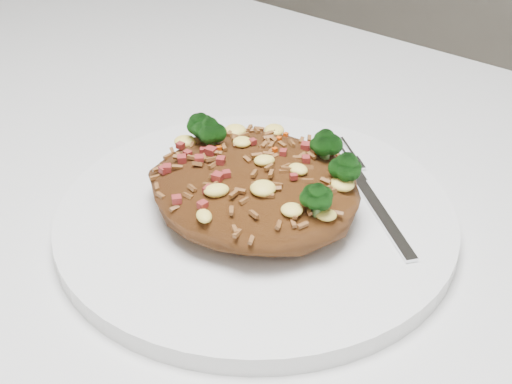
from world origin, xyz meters
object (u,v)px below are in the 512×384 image
at_px(plate, 256,217).
at_px(fried_rice, 257,177).
at_px(dining_table, 266,353).
at_px(fork, 371,198).

bearing_deg(plate, fried_rice, 65.31).
distance_m(dining_table, fried_rice, 0.14).
bearing_deg(fork, fried_rice, -95.92).
relative_size(dining_table, fork, 8.71).
xyz_separation_m(fried_rice, fork, (0.06, 0.06, -0.03)).
bearing_deg(dining_table, fork, 72.93).
bearing_deg(dining_table, plate, 139.98).
bearing_deg(fried_rice, dining_table, -41.06).
distance_m(plate, fork, 0.08).
xyz_separation_m(dining_table, fork, (0.03, 0.09, 0.11)).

